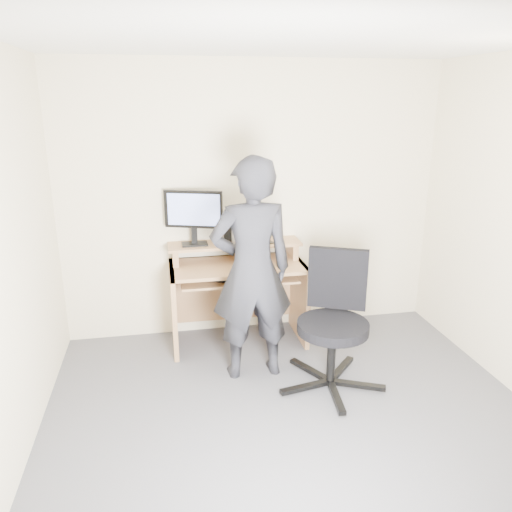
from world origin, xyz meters
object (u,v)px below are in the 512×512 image
object	(u,v)px
office_chair	(334,316)
person	(252,271)
monitor	(194,213)
desk	(236,283)

from	to	relation	value
office_chair	person	xyz separation A→B (m)	(-0.60, 0.25, 0.32)
monitor	office_chair	bearing A→B (deg)	-25.80
desk	monitor	bearing A→B (deg)	170.01
desk	person	xyz separation A→B (m)	(0.02, -0.65, 0.34)
monitor	office_chair	size ratio (longest dim) A/B	0.48
monitor	person	distance (m)	0.87
office_chair	person	size ratio (longest dim) A/B	0.58
monitor	desk	bearing A→B (deg)	8.71
desk	monitor	distance (m)	0.75
monitor	person	xyz separation A→B (m)	(0.39, -0.72, -0.31)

